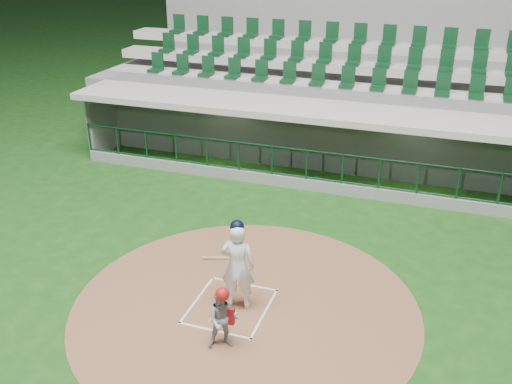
# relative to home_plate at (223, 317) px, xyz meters

# --- Properties ---
(ground) EXTENTS (120.00, 120.00, 0.00)m
(ground) POSITION_rel_home_plate_xyz_m (0.00, 0.70, -0.02)
(ground) COLOR #153F12
(ground) RESTS_ON ground
(dirt_circle) EXTENTS (7.20, 7.20, 0.01)m
(dirt_circle) POSITION_rel_home_plate_xyz_m (0.30, 0.50, -0.02)
(dirt_circle) COLOR brown
(dirt_circle) RESTS_ON ground
(home_plate) EXTENTS (0.43, 0.43, 0.02)m
(home_plate) POSITION_rel_home_plate_xyz_m (0.00, 0.00, 0.00)
(home_plate) COLOR white
(home_plate) RESTS_ON dirt_circle
(batter_box_chalk) EXTENTS (1.55, 1.80, 0.01)m
(batter_box_chalk) POSITION_rel_home_plate_xyz_m (0.00, 0.40, -0.00)
(batter_box_chalk) COLOR silver
(batter_box_chalk) RESTS_ON ground
(dugout_structure) EXTENTS (16.40, 3.70, 3.00)m
(dugout_structure) POSITION_rel_home_plate_xyz_m (0.13, 8.53, 0.94)
(dugout_structure) COLOR slate
(dugout_structure) RESTS_ON ground
(seating_deck) EXTENTS (17.00, 6.72, 5.15)m
(seating_deck) POSITION_rel_home_plate_xyz_m (0.00, 11.61, 1.40)
(seating_deck) COLOR slate
(seating_deck) RESTS_ON ground
(batter) EXTENTS (0.91, 0.91, 2.00)m
(batter) POSITION_rel_home_plate_xyz_m (0.15, 0.47, 0.98)
(batter) COLOR white
(batter) RESTS_ON dirt_circle
(catcher) EXTENTS (0.73, 0.67, 1.30)m
(catcher) POSITION_rel_home_plate_xyz_m (0.34, -0.80, 0.63)
(catcher) COLOR gray
(catcher) RESTS_ON dirt_circle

